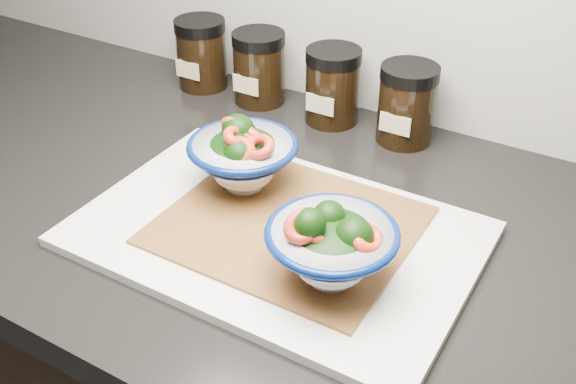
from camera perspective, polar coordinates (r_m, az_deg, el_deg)
The scene contains 9 objects.
countertop at distance 0.89m, azimuth -6.28°, elevation -0.60°, with size 3.50×0.60×0.04m, color black.
cutting_board at distance 0.78m, azimuth -1.02°, elevation -3.57°, with size 0.45×0.30×0.01m, color silver.
bamboo_mat at distance 0.78m, azimuth 0.00°, elevation -2.79°, with size 0.28×0.24×0.00m, color olive.
bowl_left at distance 0.82m, azimuth -3.85°, elevation 3.10°, with size 0.14×0.14×0.10m.
bowl_right at distance 0.68m, azimuth 3.73°, elevation -4.58°, with size 0.14×0.14×0.10m.
spice_jar_a at distance 1.12m, azimuth -7.33°, elevation 11.55°, with size 0.08×0.08×0.11m.
spice_jar_b at distance 1.06m, azimuth -2.46°, elevation 10.47°, with size 0.08×0.08×0.11m.
spice_jar_c at distance 1.01m, azimuth 3.79°, elevation 8.96°, with size 0.08×0.08×0.11m.
spice_jar_d at distance 0.96m, azimuth 10.02°, elevation 7.34°, with size 0.08×0.08×0.11m.
Camera 1 is at (0.45, 0.88, 1.38)m, focal length 42.00 mm.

